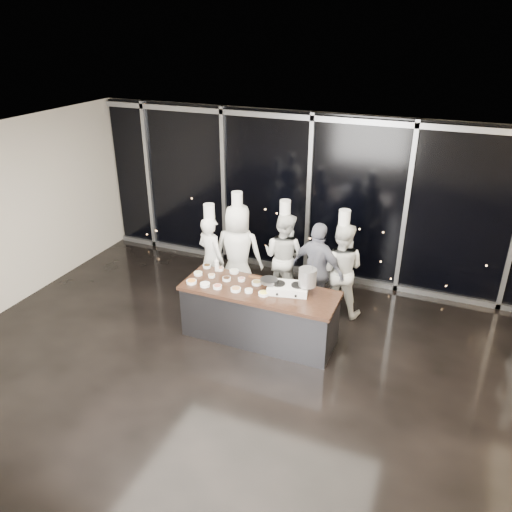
{
  "coord_description": "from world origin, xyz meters",
  "views": [
    {
      "loc": [
        2.55,
        -5.36,
        4.67
      ],
      "look_at": [
        -0.18,
        1.2,
        1.31
      ],
      "focal_mm": 35.0,
      "sensor_mm": 36.0,
      "label": 1
    }
  ],
  "objects": [
    {
      "name": "demo_counter",
      "position": [
        0.0,
        0.9,
        0.45
      ],
      "size": [
        2.46,
        0.86,
        0.9
      ],
      "color": "#3C3B41",
      "rests_on": "ground"
    },
    {
      "name": "ground",
      "position": [
        0.0,
        0.0,
        0.0
      ],
      "size": [
        9.0,
        9.0,
        0.0
      ],
      "primitive_type": "plane",
      "color": "black",
      "rests_on": "ground"
    },
    {
      "name": "window_wall",
      "position": [
        0.0,
        3.43,
        1.6
      ],
      "size": [
        8.9,
        0.11,
        3.2
      ],
      "color": "black",
      "rests_on": "ground"
    },
    {
      "name": "squeeze_bottle",
      "position": [
        -0.89,
        1.22,
        1.02
      ],
      "size": [
        0.07,
        0.07,
        0.25
      ],
      "color": "white",
      "rests_on": "demo_counter"
    },
    {
      "name": "chef_center",
      "position": [
        -0.09,
        2.3,
        0.84
      ],
      "size": [
        0.91,
        0.77,
        1.89
      ],
      "rotation": [
        0.0,
        0.0,
        2.95
      ],
      "color": "silver",
      "rests_on": "ground"
    },
    {
      "name": "frying_pan",
      "position": [
        0.13,
        0.94,
        1.06
      ],
      "size": [
        0.49,
        0.32,
        0.05
      ],
      "rotation": [
        0.0,
        0.0,
        0.21
      ],
      "color": "slate",
      "rests_on": "stove"
    },
    {
      "name": "room_shell",
      "position": [
        0.18,
        0.0,
        2.25
      ],
      "size": [
        9.02,
        7.02,
        3.21
      ],
      "color": "beige",
      "rests_on": "ground"
    },
    {
      "name": "stove",
      "position": [
        0.44,
        1.0,
        0.96
      ],
      "size": [
        0.67,
        0.49,
        0.14
      ],
      "rotation": [
        0.0,
        0.0,
        0.21
      ],
      "color": "white",
      "rests_on": "demo_counter"
    },
    {
      "name": "chef_far_left",
      "position": [
        -1.28,
        1.75,
        0.83
      ],
      "size": [
        0.69,
        0.57,
        1.84
      ],
      "rotation": [
        0.0,
        0.0,
        2.77
      ],
      "color": "silver",
      "rests_on": "ground"
    },
    {
      "name": "stock_pot",
      "position": [
        0.72,
        1.07,
        1.18
      ],
      "size": [
        0.32,
        0.32,
        0.27
      ],
      "primitive_type": "cylinder",
      "rotation": [
        0.0,
        0.0,
        0.21
      ],
      "color": "#B4B4B6",
      "rests_on": "stove"
    },
    {
      "name": "chef_left",
      "position": [
        -0.85,
        1.98,
        0.92
      ],
      "size": [
        0.96,
        0.7,
        2.04
      ],
      "rotation": [
        0.0,
        0.0,
        3.29
      ],
      "color": "silver",
      "rests_on": "ground"
    },
    {
      "name": "guest",
      "position": [
        0.63,
        1.98,
        0.85
      ],
      "size": [
        1.07,
        0.68,
        1.69
      ],
      "rotation": [
        0.0,
        0.0,
        2.85
      ],
      "color": "#151A3A",
      "rests_on": "ground"
    },
    {
      "name": "prep_bowls",
      "position": [
        -0.59,
        0.91,
        0.93
      ],
      "size": [
        1.39,
        0.75,
        0.05
      ],
      "color": "white",
      "rests_on": "demo_counter"
    },
    {
      "name": "chef_right",
      "position": [
        0.97,
        2.16,
        0.85
      ],
      "size": [
        0.87,
        0.7,
        1.91
      ],
      "rotation": [
        0.0,
        0.0,
        3.22
      ],
      "color": "silver",
      "rests_on": "ground"
    }
  ]
}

